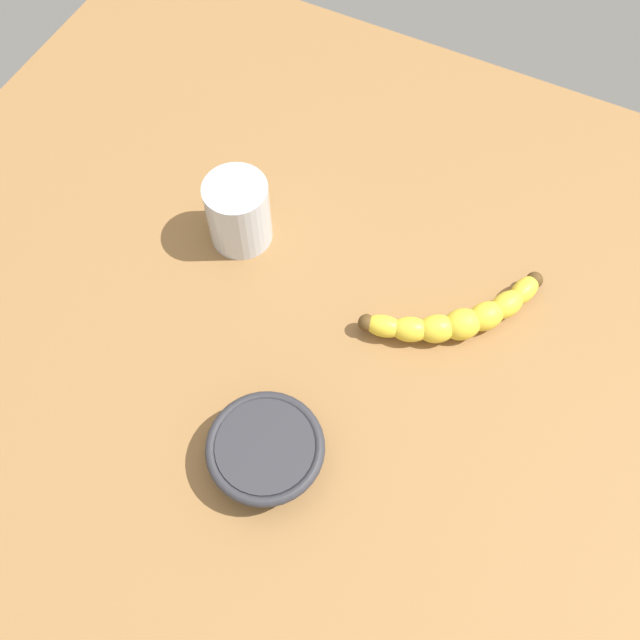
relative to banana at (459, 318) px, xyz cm
name	(u,v)px	position (x,y,z in cm)	size (l,w,h in cm)	color
wooden_tabletop	(295,401)	(16.60, -13.15, -3.35)	(120.00, 120.00, 3.00)	olive
banana	(459,318)	(0.00, 0.00, 0.00)	(16.57, 18.00, 3.70)	yellow
smoothie_glass	(239,213)	(-0.16, -29.28, 2.60)	(7.85, 7.85, 9.32)	silver
ceramic_bowl	(266,451)	(24.36, -12.42, 0.71)	(12.52, 12.52, 4.24)	#2D2D33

